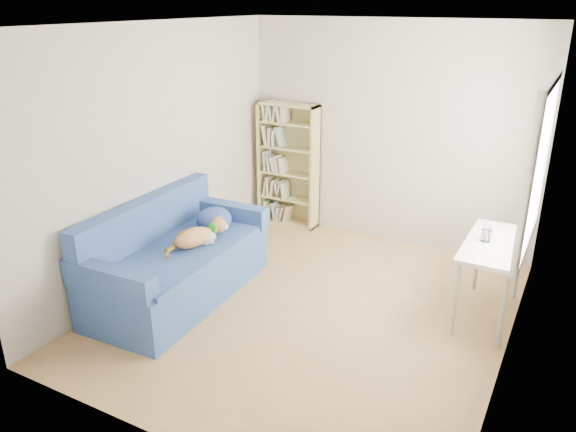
% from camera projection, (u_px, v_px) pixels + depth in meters
% --- Properties ---
extents(ground, '(4.00, 4.00, 0.00)m').
position_uv_depth(ground, '(311.00, 309.00, 5.39)').
color(ground, '#AD824E').
rests_on(ground, ground).
extents(room_shell, '(3.54, 4.04, 2.62)m').
position_uv_depth(room_shell, '(326.00, 143.00, 4.78)').
color(room_shell, silver).
rests_on(room_shell, ground).
extents(sofa, '(1.01, 1.99, 0.97)m').
position_uv_depth(sofa, '(176.00, 261.00, 5.54)').
color(sofa, navy).
rests_on(sofa, ground).
extents(bookshelf, '(0.79, 0.25, 1.59)m').
position_uv_depth(bookshelf, '(288.00, 170.00, 7.21)').
color(bookshelf, tan).
rests_on(bookshelf, ground).
extents(desk, '(0.49, 1.07, 0.75)m').
position_uv_depth(desk, '(493.00, 251.00, 5.05)').
color(desk, white).
rests_on(desk, ground).
extents(pen_cup, '(0.09, 0.09, 0.18)m').
position_uv_depth(pen_cup, '(487.00, 234.00, 5.03)').
color(pen_cup, white).
rests_on(pen_cup, desk).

